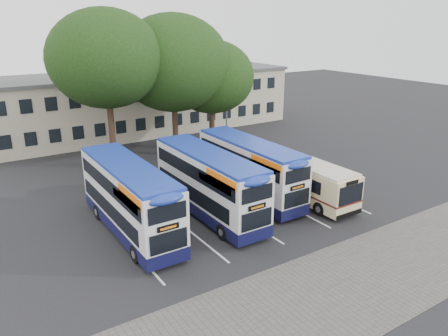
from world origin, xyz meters
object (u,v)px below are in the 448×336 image
at_px(tree_mid, 173,63).
at_px(bus_dd_mid, 209,181).
at_px(lamp_post, 227,87).
at_px(bus_dd_left, 129,196).
at_px(tree_left, 106,59).
at_px(bus_dd_right, 249,167).
at_px(tree_right, 212,77).
at_px(bus_single, 298,175).

bearing_deg(tree_mid, bus_dd_mid, -108.32).
xyz_separation_m(lamp_post, bus_dd_left, (-16.03, -14.72, -2.88)).
bearing_deg(tree_left, bus_dd_right, -64.30).
height_order(tree_left, bus_dd_left, tree_left).
bearing_deg(bus_dd_left, lamp_post, 42.55).
distance_m(tree_right, bus_dd_mid, 15.51).
height_order(lamp_post, bus_dd_left, lamp_post).
height_order(lamp_post, bus_dd_mid, lamp_post).
bearing_deg(bus_dd_right, tree_right, 70.10).
bearing_deg(bus_dd_mid, bus_dd_right, 14.35).
relative_size(tree_right, bus_dd_left, 1.01).
bearing_deg(bus_dd_right, tree_mid, 87.71).
relative_size(bus_dd_left, bus_dd_right, 1.03).
xyz_separation_m(lamp_post, bus_dd_right, (-7.47, -14.13, -2.94)).
distance_m(tree_left, bus_dd_right, 13.96).
bearing_deg(tree_mid, tree_right, -0.08).
bearing_deg(bus_dd_left, tree_left, 74.88).
relative_size(bus_dd_mid, bus_dd_right, 1.03).
xyz_separation_m(tree_right, bus_dd_mid, (-7.93, -12.61, -4.30)).
distance_m(tree_left, tree_right, 9.83).
relative_size(tree_left, bus_dd_right, 1.32).
xyz_separation_m(bus_dd_left, bus_dd_mid, (4.85, -0.36, -0.01)).
bearing_deg(tree_right, bus_dd_mid, -122.17).
distance_m(tree_mid, bus_single, 14.97).
relative_size(tree_left, tree_right, 1.26).
height_order(tree_mid, bus_dd_left, tree_mid).
bearing_deg(tree_mid, bus_dd_left, -126.38).
bearing_deg(bus_dd_right, bus_dd_left, -176.09).
bearing_deg(bus_single, bus_dd_mid, 173.86).
height_order(tree_mid, tree_right, tree_mid).
bearing_deg(bus_single, bus_dd_left, 174.64).
height_order(tree_right, bus_dd_mid, tree_right).
bearing_deg(tree_right, tree_mid, 179.92).
distance_m(bus_dd_left, bus_dd_right, 8.58).
bearing_deg(lamp_post, bus_dd_mid, -126.56).
height_order(tree_left, bus_single, tree_left).
relative_size(tree_right, bus_dd_right, 1.04).
xyz_separation_m(tree_right, bus_single, (-1.36, -13.32, -4.99)).
bearing_deg(bus_single, tree_mid, 100.20).
height_order(bus_dd_left, bus_single, bus_dd_left).
distance_m(tree_left, bus_dd_mid, 13.79).
xyz_separation_m(lamp_post, tree_left, (-12.86, -2.95, 3.46)).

